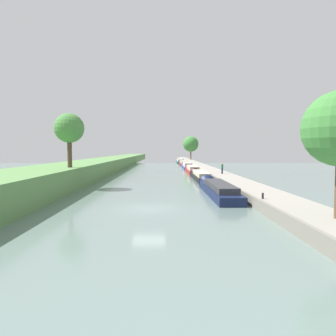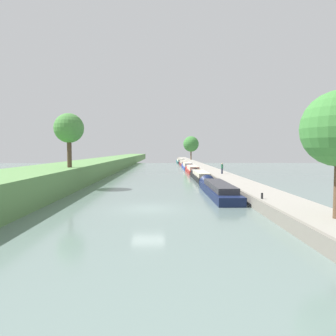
{
  "view_description": "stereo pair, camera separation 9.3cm",
  "coord_description": "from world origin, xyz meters",
  "px_view_note": "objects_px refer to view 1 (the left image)",
  "views": [
    {
      "loc": [
        1.14,
        -22.83,
        4.5
      ],
      "look_at": [
        1.97,
        35.1,
        1.0
      ],
      "focal_mm": 32.11,
      "sensor_mm": 36.0,
      "label": 1
    },
    {
      "loc": [
        1.23,
        -22.83,
        4.5
      ],
      "look_at": [
        1.97,
        35.1,
        1.0
      ],
      "focal_mm": 32.11,
      "sensor_mm": 36.0,
      "label": 2
    }
  ],
  "objects_px": {
    "narrowboat_teal": "(179,161)",
    "mooring_bollard_far": "(184,159)",
    "narrowboat_black": "(200,176)",
    "narrowboat_maroon": "(183,163)",
    "narrowboat_red": "(192,170)",
    "narrowboat_blue": "(187,166)",
    "narrowboat_navy": "(217,189)",
    "person_walking": "(222,168)",
    "mooring_bollard_near": "(263,196)"
  },
  "relations": [
    {
      "from": "mooring_bollard_near",
      "to": "mooring_bollard_far",
      "type": "distance_m",
      "value": 89.25
    },
    {
      "from": "narrowboat_blue",
      "to": "mooring_bollard_near",
      "type": "xyz_separation_m",
      "value": [
        1.77,
        -51.13,
        0.49
      ]
    },
    {
      "from": "narrowboat_maroon",
      "to": "narrowboat_red",
      "type": "bearing_deg",
      "value": -90.21
    },
    {
      "from": "narrowboat_maroon",
      "to": "narrowboat_teal",
      "type": "bearing_deg",
      "value": 90.66
    },
    {
      "from": "mooring_bollard_far",
      "to": "narrowboat_red",
      "type": "bearing_deg",
      "value": -91.99
    },
    {
      "from": "narrowboat_maroon",
      "to": "narrowboat_teal",
      "type": "height_order",
      "value": "narrowboat_teal"
    },
    {
      "from": "narrowboat_black",
      "to": "narrowboat_teal",
      "type": "bearing_deg",
      "value": 90.06
    },
    {
      "from": "narrowboat_blue",
      "to": "narrowboat_red",
      "type": "bearing_deg",
      "value": -90.23
    },
    {
      "from": "narrowboat_blue",
      "to": "person_walking",
      "type": "bearing_deg",
      "value": -83.08
    },
    {
      "from": "narrowboat_black",
      "to": "person_walking",
      "type": "distance_m",
      "value": 3.6
    },
    {
      "from": "person_walking",
      "to": "mooring_bollard_near",
      "type": "bearing_deg",
      "value": -93.78
    },
    {
      "from": "narrowboat_black",
      "to": "mooring_bollard_far",
      "type": "bearing_deg",
      "value": 88.39
    },
    {
      "from": "narrowboat_maroon",
      "to": "narrowboat_teal",
      "type": "distance_m",
      "value": 16.09
    },
    {
      "from": "narrowboat_navy",
      "to": "narrowboat_teal",
      "type": "xyz_separation_m",
      "value": [
        0.1,
        74.83,
        -0.01
      ]
    },
    {
      "from": "narrowboat_maroon",
      "to": "mooring_bollard_near",
      "type": "relative_size",
      "value": 36.77
    },
    {
      "from": "narrowboat_red",
      "to": "mooring_bollard_near",
      "type": "xyz_separation_m",
      "value": [
        1.82,
        -36.86,
        0.48
      ]
    },
    {
      "from": "narrowboat_navy",
      "to": "mooring_bollard_far",
      "type": "height_order",
      "value": "narrowboat_navy"
    },
    {
      "from": "narrowboat_red",
      "to": "narrowboat_blue",
      "type": "relative_size",
      "value": 0.97
    },
    {
      "from": "narrowboat_blue",
      "to": "person_walking",
      "type": "relative_size",
      "value": 7.68
    },
    {
      "from": "person_walking",
      "to": "mooring_bollard_far",
      "type": "bearing_deg",
      "value": 91.37
    },
    {
      "from": "narrowboat_blue",
      "to": "person_walking",
      "type": "xyz_separation_m",
      "value": [
        3.33,
        -27.43,
        1.13
      ]
    },
    {
      "from": "person_walking",
      "to": "narrowboat_blue",
      "type": "bearing_deg",
      "value": 96.92
    },
    {
      "from": "narrowboat_teal",
      "to": "mooring_bollard_far",
      "type": "xyz_separation_m",
      "value": [
        1.9,
        6.29,
        0.52
      ]
    },
    {
      "from": "narrowboat_blue",
      "to": "mooring_bollard_near",
      "type": "height_order",
      "value": "narrowboat_blue"
    },
    {
      "from": "narrowboat_black",
      "to": "narrowboat_teal",
      "type": "xyz_separation_m",
      "value": [
        -0.06,
        59.2,
        0.0
      ]
    },
    {
      "from": "narrowboat_navy",
      "to": "narrowboat_blue",
      "type": "bearing_deg",
      "value": 89.69
    },
    {
      "from": "narrowboat_navy",
      "to": "mooring_bollard_far",
      "type": "xyz_separation_m",
      "value": [
        2.0,
        81.12,
        0.51
      ]
    },
    {
      "from": "narrowboat_teal",
      "to": "mooring_bollard_near",
      "type": "bearing_deg",
      "value": -88.69
    },
    {
      "from": "narrowboat_black",
      "to": "mooring_bollard_near",
      "type": "relative_size",
      "value": 31.37
    },
    {
      "from": "narrowboat_teal",
      "to": "mooring_bollard_near",
      "type": "height_order",
      "value": "narrowboat_teal"
    },
    {
      "from": "narrowboat_maroon",
      "to": "mooring_bollard_far",
      "type": "xyz_separation_m",
      "value": [
        1.72,
        22.37,
        0.54
      ]
    },
    {
      "from": "narrowboat_blue",
      "to": "mooring_bollard_far",
      "type": "distance_m",
      "value": 38.16
    },
    {
      "from": "person_walking",
      "to": "narrowboat_navy",
      "type": "bearing_deg",
      "value": -102.9
    },
    {
      "from": "narrowboat_teal",
      "to": "mooring_bollard_far",
      "type": "height_order",
      "value": "narrowboat_teal"
    },
    {
      "from": "narrowboat_red",
      "to": "narrowboat_maroon",
      "type": "distance_m",
      "value": 30.01
    },
    {
      "from": "narrowboat_blue",
      "to": "narrowboat_black",
      "type": "bearing_deg",
      "value": -90.16
    },
    {
      "from": "narrowboat_blue",
      "to": "mooring_bollard_far",
      "type": "xyz_separation_m",
      "value": [
        1.77,
        38.11,
        0.49
      ]
    },
    {
      "from": "narrowboat_black",
      "to": "narrowboat_red",
      "type": "height_order",
      "value": "narrowboat_red"
    },
    {
      "from": "narrowboat_black",
      "to": "narrowboat_red",
      "type": "relative_size",
      "value": 1.14
    },
    {
      "from": "narrowboat_black",
      "to": "mooring_bollard_far",
      "type": "relative_size",
      "value": 31.37
    },
    {
      "from": "narrowboat_navy",
      "to": "narrowboat_maroon",
      "type": "relative_size",
      "value": 0.85
    },
    {
      "from": "narrowboat_blue",
      "to": "person_walking",
      "type": "height_order",
      "value": "person_walking"
    },
    {
      "from": "mooring_bollard_far",
      "to": "narrowboat_teal",
      "type": "bearing_deg",
      "value": -106.83
    },
    {
      "from": "narrowboat_navy",
      "to": "mooring_bollard_far",
      "type": "relative_size",
      "value": 31.14
    },
    {
      "from": "narrowboat_teal",
      "to": "mooring_bollard_far",
      "type": "bearing_deg",
      "value": 73.17
    },
    {
      "from": "narrowboat_blue",
      "to": "narrowboat_navy",
      "type": "bearing_deg",
      "value": -90.31
    },
    {
      "from": "narrowboat_maroon",
      "to": "person_walking",
      "type": "distance_m",
      "value": 43.32
    },
    {
      "from": "narrowboat_black",
      "to": "mooring_bollard_far",
      "type": "distance_m",
      "value": 65.52
    },
    {
      "from": "narrowboat_teal",
      "to": "narrowboat_blue",
      "type": "bearing_deg",
      "value": -89.76
    },
    {
      "from": "narrowboat_teal",
      "to": "person_walking",
      "type": "xyz_separation_m",
      "value": [
        3.47,
        -59.26,
        1.17
      ]
    }
  ]
}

